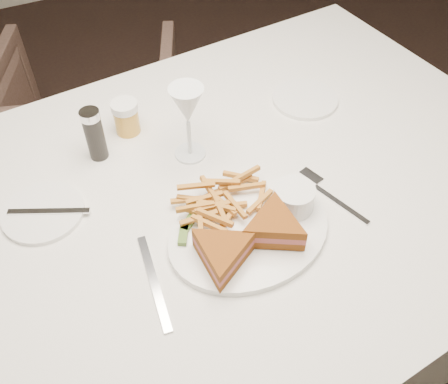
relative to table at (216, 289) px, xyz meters
The scene contains 4 objects.
ground 0.39m from the table, 130.90° to the left, with size 5.00×5.00×0.00m, color black.
table is the anchor object (origin of this frame).
chair_far 0.86m from the table, 96.55° to the left, with size 0.62×0.58×0.64m, color #49352D.
table_setting 0.41m from the table, 93.36° to the right, with size 0.82×0.59×0.18m.
Camera 1 is at (-0.21, -0.71, 1.51)m, focal length 40.00 mm.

